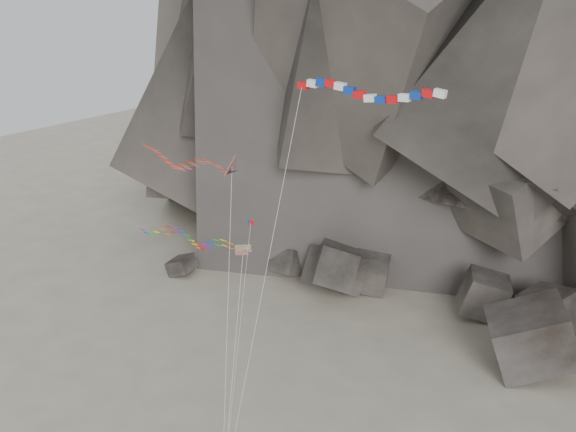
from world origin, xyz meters
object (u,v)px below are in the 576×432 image
Objects in this scene: delta_kite at (181,159)px; parafoil_kite at (186,236)px; banner_kite at (365,94)px; pennant_kite at (245,276)px.

parafoil_kite is (-0.97, 1.12, -7.04)m from delta_kite.
banner_kite reaches higher than parafoil_kite.
parafoil_kite is at bearing 121.91° from delta_kite.
banner_kite reaches higher than pennant_kite.
banner_kite is at bearing -20.60° from parafoil_kite.
delta_kite reaches higher than pennant_kite.
pennant_kite is at bearing -11.92° from delta_kite.
pennant_kite is (-8.33, -3.06, -14.46)m from banner_kite.
banner_kite is (14.72, 2.74, 6.19)m from delta_kite.
banner_kite is 20.59m from parafoil_kite.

